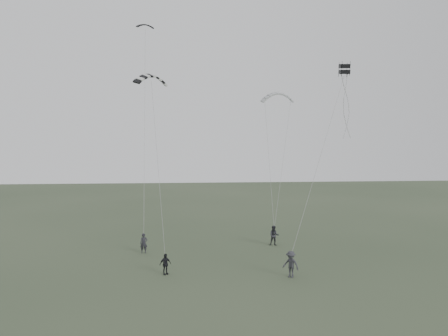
{
  "coord_description": "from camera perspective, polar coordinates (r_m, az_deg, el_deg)",
  "views": [
    {
      "loc": [
        -1.89,
        -30.96,
        9.65
      ],
      "look_at": [
        1.35,
        5.95,
        7.35
      ],
      "focal_mm": 35.0,
      "sensor_mm": 36.0,
      "label": 1
    }
  ],
  "objects": [
    {
      "name": "kite_pale_large",
      "position": [
        47.54,
        7.04,
        9.65
      ],
      "size": [
        3.53,
        1.25,
        1.66
      ],
      "primitive_type": null,
      "rotation": [
        0.33,
        0.0,
        0.01
      ],
      "color": "#ACAFB1",
      "rests_on": "flyer_right"
    },
    {
      "name": "kite_striped",
      "position": [
        36.52,
        -9.48,
        11.81
      ],
      "size": [
        2.98,
        2.57,
        1.33
      ],
      "primitive_type": null,
      "rotation": [
        0.36,
        0.0,
        0.62
      ],
      "color": "black",
      "rests_on": "flyer_center"
    },
    {
      "name": "kite_dark_small",
      "position": [
        43.51,
        -10.25,
        17.93
      ],
      "size": [
        1.73,
        1.14,
        0.64
      ],
      "primitive_type": null,
      "rotation": [
        0.28,
        0.0,
        0.36
      ],
      "color": "black",
      "rests_on": "flyer_left"
    },
    {
      "name": "flyer_right",
      "position": [
        41.02,
        6.57,
        -8.76
      ],
      "size": [
        1.0,
        0.84,
        1.84
      ],
      "primitive_type": "imported",
      "rotation": [
        0.0,
        0.0,
        -0.17
      ],
      "color": "#26262C",
      "rests_on": "ground"
    },
    {
      "name": "flyer_left",
      "position": [
        38.7,
        -10.43,
        -9.65
      ],
      "size": [
        0.65,
        0.45,
        1.71
      ],
      "primitive_type": "imported",
      "rotation": [
        0.0,
        0.0,
        0.07
      ],
      "color": "#232228",
      "rests_on": "ground"
    },
    {
      "name": "kite_box",
      "position": [
        35.78,
        15.45,
        12.35
      ],
      "size": [
        0.83,
        0.93,
        0.86
      ],
      "primitive_type": null,
      "rotation": [
        0.15,
        0.0,
        -0.11
      ],
      "color": "black",
      "rests_on": "flyer_far"
    },
    {
      "name": "ground",
      "position": [
        32.48,
        -1.49,
        -13.73
      ],
      "size": [
        140.0,
        140.0,
        0.0
      ],
      "primitive_type": "plane",
      "color": "#35432D",
      "rests_on": "ground"
    },
    {
      "name": "flyer_far",
      "position": [
        31.93,
        8.71,
        -12.32
      ],
      "size": [
        1.38,
        1.33,
        1.89
      ],
      "primitive_type": "imported",
      "rotation": [
        0.0,
        0.0,
        -0.71
      ],
      "color": "#2C2C32",
      "rests_on": "ground"
    },
    {
      "name": "flyer_center",
      "position": [
        32.55,
        -7.68,
        -12.33
      ],
      "size": [
        0.96,
        0.76,
        1.52
      ],
      "primitive_type": "imported",
      "rotation": [
        0.0,
        0.0,
        0.51
      ],
      "color": "black",
      "rests_on": "ground"
    }
  ]
}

